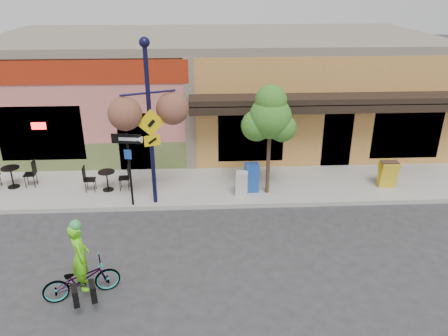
% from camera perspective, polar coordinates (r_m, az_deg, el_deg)
% --- Properties ---
extents(ground, '(90.00, 90.00, 0.00)m').
position_cam_1_polar(ground, '(13.33, -0.17, -6.39)').
color(ground, '#2D2D30').
rests_on(ground, ground).
extents(sidewalk, '(24.00, 3.00, 0.15)m').
position_cam_1_polar(sidewalk, '(15.06, -0.54, -2.34)').
color(sidewalk, '#9E9B93').
rests_on(sidewalk, ground).
extents(curb, '(24.00, 0.12, 0.15)m').
position_cam_1_polar(curb, '(13.78, -0.28, -4.98)').
color(curb, '#A8A59E').
rests_on(curb, ground).
extents(building, '(18.20, 8.20, 4.50)m').
position_cam_1_polar(building, '(19.55, -1.26, 10.54)').
color(building, '#C36960').
rests_on(building, ground).
extents(bicycle, '(1.80, 1.13, 0.89)m').
position_cam_1_polar(bicycle, '(10.61, -18.12, -13.66)').
color(bicycle, maroon).
rests_on(bicycle, ground).
extents(cyclist_rider, '(0.56, 0.69, 1.62)m').
position_cam_1_polar(cyclist_rider, '(10.39, -18.10, -12.07)').
color(cyclist_rider, '#64E217').
rests_on(cyclist_rider, ground).
extents(lamp_post, '(1.74, 1.16, 5.07)m').
position_cam_1_polar(lamp_post, '(13.05, -9.61, 5.51)').
color(lamp_post, '#111034').
rests_on(lamp_post, sidewalk).
extents(one_way_sign, '(0.92, 0.33, 2.35)m').
position_cam_1_polar(one_way_sign, '(13.49, -12.19, -0.28)').
color(one_way_sign, black).
rests_on(one_way_sign, sidewalk).
extents(cafe_set_left, '(1.62, 0.90, 0.94)m').
position_cam_1_polar(cafe_set_left, '(16.25, -26.02, -0.76)').
color(cafe_set_left, black).
rests_on(cafe_set_left, sidewalk).
extents(cafe_set_right, '(1.52, 0.83, 0.88)m').
position_cam_1_polar(cafe_set_right, '(14.93, -15.04, -1.27)').
color(cafe_set_right, black).
rests_on(cafe_set_right, sidewalk).
extents(newspaper_box_blue, '(0.46, 0.41, 0.96)m').
position_cam_1_polar(newspaper_box_blue, '(14.39, 3.64, -1.23)').
color(newspaper_box_blue, '#1B47A2').
rests_on(newspaper_box_blue, sidewalk).
extents(newspaper_box_grey, '(0.43, 0.40, 0.81)m').
position_cam_1_polar(newspaper_box_grey, '(14.13, 2.34, -2.05)').
color(newspaper_box_grey, '#BDBDBD').
rests_on(newspaper_box_grey, sidewalk).
extents(street_tree, '(1.59, 1.59, 3.63)m').
position_cam_1_polar(street_tree, '(13.82, 5.92, 3.59)').
color(street_tree, '#3D7A26').
rests_on(street_tree, sidewalk).
extents(sandwich_board, '(0.58, 0.44, 0.93)m').
position_cam_1_polar(sandwich_board, '(15.50, 20.81, -1.01)').
color(sandwich_board, gold).
rests_on(sandwich_board, sidewalk).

